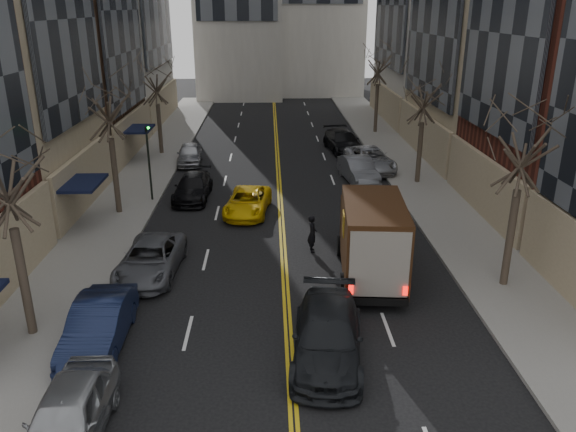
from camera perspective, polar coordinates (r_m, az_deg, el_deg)
name	(u,v)px	position (r m, az deg, el deg)	size (l,w,h in m)	color
sidewalk_left	(143,176)	(38.40, -14.54, 3.94)	(4.00, 66.00, 0.15)	slate
sidewalk_right	(412,174)	(38.68, 12.53, 4.23)	(4.00, 66.00, 0.15)	slate
tree_lf_near	(1,160)	(19.34, -27.12, 5.07)	(3.20, 3.20, 8.41)	#382D23
tree_lf_mid	(106,92)	(30.36, -18.02, 11.93)	(3.20, 3.20, 8.91)	#382D23
tree_lf_far	(155,74)	(42.99, -13.33, 13.90)	(3.20, 3.20, 8.12)	#382D23
tree_rt_near	(527,129)	(22.44, 23.08, 8.14)	(3.20, 3.20, 8.71)	#382D23
tree_rt_mid	(425,85)	(35.50, 13.76, 12.77)	(3.20, 3.20, 8.32)	#382D23
tree_rt_far	(379,55)	(49.98, 9.25, 15.88)	(3.20, 3.20, 9.11)	#382D23
traffic_signal	(148,154)	(32.64, -14.00, 6.09)	(0.29, 0.26, 4.70)	black
ups_truck	(372,239)	(23.21, 8.49, -2.28)	(2.98, 6.46, 3.44)	black
observer_sedan	(328,336)	(18.36, 4.04, -12.06)	(2.82, 5.63, 1.57)	black
taxi	(248,202)	(30.59, -4.12, 1.45)	(2.16, 4.68, 1.30)	#E2B509
pedestrian	(312,234)	(25.70, 2.48, -1.79)	(0.64, 0.42, 1.77)	black
parked_lf_a	(68,417)	(16.32, -21.43, -18.44)	(1.83, 4.55, 1.55)	#9EA1A5
parked_lf_b	(99,325)	(19.90, -18.66, -10.43)	(1.64, 4.71, 1.55)	#101732
parked_lf_c	(150,259)	(24.30, -13.81, -4.27)	(2.31, 5.01, 1.39)	#53555C
parked_lf_d	(193,187)	(33.33, -9.64, 2.91)	(1.94, 4.78, 1.39)	black
parked_lf_e	(190,154)	(40.91, -9.96, 6.24)	(1.69, 4.20, 1.43)	#9FA1A7
parked_rt_a	(358,170)	(36.34, 7.17, 4.68)	(1.66, 4.75, 1.57)	#54565C
parked_rt_b	(370,159)	(39.06, 8.33, 5.73)	(2.55, 5.54, 1.54)	#B8BAC1
parked_rt_c	(343,141)	(43.98, 5.59, 7.56)	(2.23, 5.47, 1.59)	black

